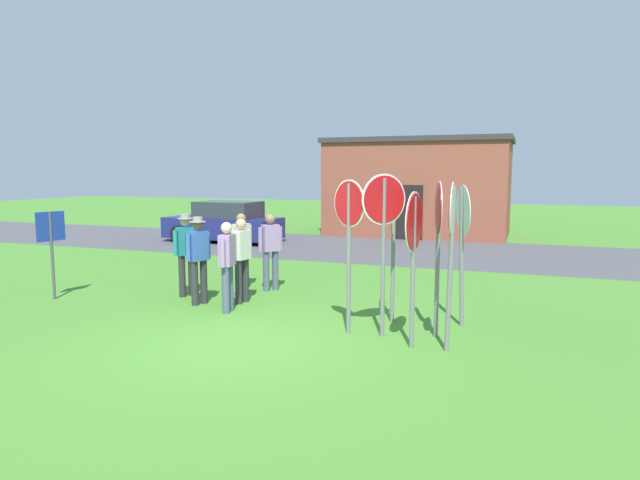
% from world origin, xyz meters
% --- Properties ---
extents(ground_plane, '(80.00, 80.00, 0.00)m').
position_xyz_m(ground_plane, '(0.00, 0.00, 0.00)').
color(ground_plane, '#47842D').
extents(street_asphalt, '(60.00, 6.40, 0.01)m').
position_xyz_m(street_asphalt, '(0.00, 10.92, 0.00)').
color(street_asphalt, '#4C4C51').
rests_on(street_asphalt, ground).
extents(building_background, '(7.35, 4.30, 3.95)m').
position_xyz_m(building_background, '(-0.27, 15.92, 1.98)').
color(building_background, brown).
rests_on(building_background, ground).
extents(parked_car_on_street, '(4.36, 2.13, 1.51)m').
position_xyz_m(parked_car_on_street, '(-6.58, 10.86, 0.69)').
color(parked_car_on_street, navy).
rests_on(parked_car_on_street, ground).
extents(stop_sign_far_back, '(0.12, 0.73, 2.48)m').
position_xyz_m(stop_sign_far_back, '(3.04, 0.82, 1.68)').
color(stop_sign_far_back, slate).
rests_on(stop_sign_far_back, ground).
extents(stop_sign_leaning_left, '(0.24, 0.83, 2.47)m').
position_xyz_m(stop_sign_leaning_left, '(2.75, 1.49, 1.71)').
color(stop_sign_leaning_left, slate).
rests_on(stop_sign_leaning_left, ground).
extents(stop_sign_rear_left, '(0.55, 0.59, 2.58)m').
position_xyz_m(stop_sign_rear_left, '(1.95, 1.20, 1.78)').
color(stop_sign_rear_left, slate).
rests_on(stop_sign_rear_left, ground).
extents(stop_sign_nearest, '(0.15, 0.82, 2.37)m').
position_xyz_m(stop_sign_nearest, '(1.90, 2.10, 1.64)').
color(stop_sign_nearest, slate).
rests_on(stop_sign_nearest, ground).
extents(stop_sign_leaning_right, '(0.64, 0.43, 2.49)m').
position_xyz_m(stop_sign_leaning_right, '(1.40, 1.16, 1.71)').
color(stop_sign_leaning_right, slate).
rests_on(stop_sign_leaning_right, ground).
extents(stop_sign_rear_right, '(0.08, 0.90, 2.33)m').
position_xyz_m(stop_sign_rear_right, '(2.51, 0.79, 1.62)').
color(stop_sign_rear_right, slate).
rests_on(stop_sign_rear_right, ground).
extents(stop_sign_tallest, '(0.35, 0.81, 2.40)m').
position_xyz_m(stop_sign_tallest, '(3.04, 2.26, 1.66)').
color(stop_sign_tallest, slate).
rests_on(stop_sign_tallest, ground).
extents(person_in_dark_shirt, '(0.28, 0.56, 1.69)m').
position_xyz_m(person_in_dark_shirt, '(-1.13, 1.69, 0.95)').
color(person_in_dark_shirt, '#4C5670').
rests_on(person_in_dark_shirt, ground).
extents(person_holding_notes, '(0.39, 0.57, 1.69)m').
position_xyz_m(person_holding_notes, '(-1.27, 2.44, 0.98)').
color(person_holding_notes, '#2D2D33').
rests_on(person_holding_notes, ground).
extents(person_with_sunhat, '(0.44, 0.53, 1.69)m').
position_xyz_m(person_with_sunhat, '(-1.93, 3.67, 0.98)').
color(person_with_sunhat, '#2D2D33').
rests_on(person_with_sunhat, ground).
extents(person_in_blue, '(0.43, 0.54, 1.74)m').
position_xyz_m(person_in_blue, '(-1.99, 2.02, 1.01)').
color(person_in_blue, '#2D2D33').
rests_on(person_in_blue, ground).
extents(person_near_signs, '(0.45, 0.52, 1.74)m').
position_xyz_m(person_near_signs, '(-2.64, 2.57, 1.01)').
color(person_near_signs, '#2D2D33').
rests_on(person_near_signs, ground).
extents(person_in_teal, '(0.40, 0.46, 1.69)m').
position_xyz_m(person_in_teal, '(-1.21, 3.69, 0.95)').
color(person_in_teal, '#4C5670').
rests_on(person_in_teal, ground).
extents(info_panel_leftmost, '(0.18, 0.59, 1.81)m').
position_xyz_m(info_panel_leftmost, '(-5.03, 1.36, 1.25)').
color(info_panel_leftmost, '#4C4C51').
rests_on(info_panel_leftmost, ground).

